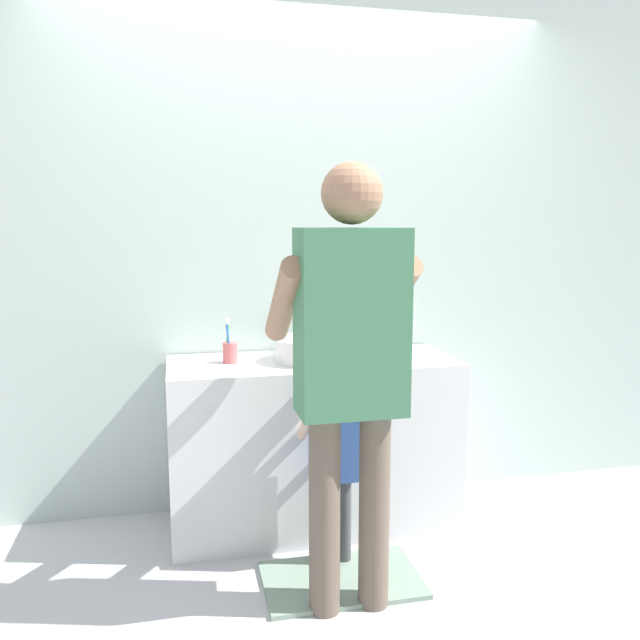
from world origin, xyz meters
TOP-DOWN VIEW (x-y plane):
  - ground_plane at (0.00, 0.00)m, footprint 14.00×14.00m
  - back_wall at (0.00, 0.62)m, footprint 4.40×0.08m
  - vanity_cabinet at (0.00, 0.30)m, footprint 1.36×0.54m
  - sink_basin at (0.00, 0.28)m, footprint 0.36×0.36m
  - faucet at (0.00, 0.50)m, footprint 0.18×0.14m
  - toothbrush_cup at (-0.39, 0.33)m, footprint 0.07×0.07m
  - soap_bottle at (0.33, 0.36)m, footprint 0.06×0.06m
  - bath_mat at (0.00, -0.25)m, footprint 0.64×0.40m
  - child_toddler at (0.00, -0.10)m, footprint 0.26×0.26m
  - adult_parent at (-0.01, -0.41)m, footprint 0.52×0.55m

SIDE VIEW (x-z plane):
  - ground_plane at x=0.00m, z-range 0.00..0.00m
  - bath_mat at x=0.00m, z-range 0.00..0.02m
  - vanity_cabinet at x=0.00m, z-range 0.00..0.82m
  - child_toddler at x=0.00m, z-range 0.08..0.93m
  - toothbrush_cup at x=-0.39m, z-range 0.77..0.97m
  - sink_basin at x=0.00m, z-range 0.82..0.93m
  - soap_bottle at x=0.33m, z-range 0.80..0.97m
  - faucet at x=0.00m, z-range 0.81..0.99m
  - adult_parent at x=-0.01m, z-range 0.17..1.84m
  - back_wall at x=0.00m, z-range 0.00..2.70m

